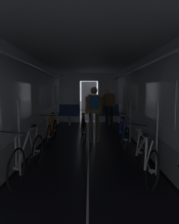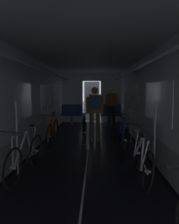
{
  "view_description": "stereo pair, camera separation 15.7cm",
  "coord_description": "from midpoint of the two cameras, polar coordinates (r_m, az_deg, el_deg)",
  "views": [
    {
      "loc": [
        0.03,
        -1.83,
        1.58
      ],
      "look_at": [
        0.0,
        5.01,
        0.9
      ],
      "focal_mm": 34.82,
      "sensor_mm": 36.0,
      "label": 1
    },
    {
      "loc": [
        0.18,
        -1.83,
        1.58
      ],
      "look_at": [
        0.0,
        5.01,
        0.9
      ],
      "focal_mm": 34.82,
      "sensor_mm": 36.0,
      "label": 2
    }
  ],
  "objects": [
    {
      "name": "train_car_shell",
      "position": [
        5.43,
        -0.89,
        6.91
      ],
      "size": [
        3.14,
        12.34,
        2.57
      ],
      "color": "black",
      "rests_on": "ground"
    },
    {
      "name": "bench_seat_far_left",
      "position": [
        10.0,
        -5.56,
        -0.16
      ],
      "size": [
        0.98,
        0.51,
        0.95
      ],
      "color": "gray",
      "rests_on": "ground"
    },
    {
      "name": "bench_seat_far_right",
      "position": [
        9.98,
        4.77,
        -0.17
      ],
      "size": [
        0.98,
        0.51,
        0.95
      ],
      "color": "gray",
      "rests_on": "ground"
    },
    {
      "name": "bicycle_blue",
      "position": [
        6.1,
        8.27,
        -5.71
      ],
      "size": [
        0.44,
        1.69,
        0.95
      ],
      "color": "black",
      "rests_on": "ground"
    },
    {
      "name": "bicycle_orange",
      "position": [
        6.51,
        -10.31,
        -5.01
      ],
      "size": [
        0.44,
        1.69,
        0.94
      ],
      "color": "black",
      "rests_on": "ground"
    },
    {
      "name": "bicycle_white",
      "position": [
        4.07,
        13.41,
        -11.65
      ],
      "size": [
        0.44,
        1.69,
        0.96
      ],
      "color": "black",
      "rests_on": "ground"
    },
    {
      "name": "bicycle_silver",
      "position": [
        4.23,
        -16.6,
        -10.99
      ],
      "size": [
        0.44,
        1.69,
        0.94
      ],
      "color": "black",
      "rests_on": "ground"
    },
    {
      "name": "person_cyclist_aisle",
      "position": [
        6.59,
        0.76,
        0.75
      ],
      "size": [
        0.53,
        0.37,
        1.69
      ],
      "color": "brown",
      "rests_on": "ground"
    },
    {
      "name": "bicycle_black_in_aisle",
      "position": [
        6.94,
        -2.04,
        -4.25
      ],
      "size": [
        0.44,
        1.69,
        0.94
      ],
      "color": "black",
      "rests_on": "ground"
    },
    {
      "name": "person_standing_near_bench",
      "position": [
        9.58,
        4.98,
        2.03
      ],
      "size": [
        0.53,
        0.23,
        1.69
      ],
      "color": "#2D2D33",
      "rests_on": "ground"
    }
  ]
}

